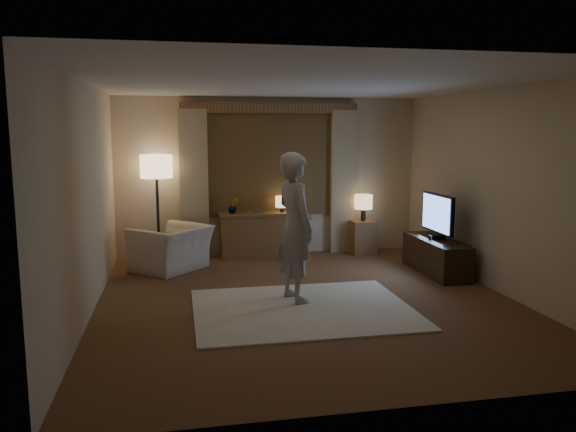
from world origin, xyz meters
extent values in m
cube|color=brown|center=(0.00, 0.00, -0.01)|extent=(5.00, 5.50, 0.02)
cube|color=silver|center=(0.00, 0.00, 2.61)|extent=(5.00, 5.50, 0.02)
cube|color=beige|center=(0.00, 2.76, 1.30)|extent=(5.00, 0.02, 2.60)
cube|color=beige|center=(0.00, -2.76, 1.30)|extent=(5.00, 0.02, 2.60)
cube|color=beige|center=(-2.51, 0.00, 1.30)|extent=(0.02, 5.50, 2.60)
cube|color=beige|center=(2.51, 0.00, 1.30)|extent=(0.02, 5.50, 2.60)
cube|color=black|center=(0.00, 2.73, 1.55)|extent=(2.00, 0.01, 1.70)
cube|color=brown|center=(0.00, 2.72, 1.55)|extent=(2.08, 0.04, 1.78)
cube|color=tan|center=(-1.25, 2.65, 1.20)|extent=(0.45, 0.12, 2.40)
cube|color=tan|center=(1.25, 2.65, 1.20)|extent=(0.45, 0.12, 2.40)
cube|color=brown|center=(0.00, 2.67, 2.42)|extent=(2.90, 0.14, 0.16)
cube|color=silver|center=(-0.13, -0.33, 0.01)|extent=(2.50, 2.00, 0.02)
cube|color=brown|center=(-0.24, 2.50, 0.35)|extent=(1.20, 0.40, 0.70)
cube|color=brown|center=(-0.24, 2.50, 0.80)|extent=(0.16, 0.02, 0.20)
imported|color=#999999|center=(-0.64, 2.50, 0.85)|extent=(0.17, 0.13, 0.30)
cylinder|color=black|center=(0.16, 2.50, 0.76)|extent=(0.08, 0.08, 0.12)
cylinder|color=#E6BC8A|center=(0.16, 2.50, 0.91)|extent=(0.22, 0.22, 0.18)
cylinder|color=black|center=(-1.82, 2.50, 0.02)|extent=(0.36, 0.36, 0.03)
cylinder|color=black|center=(-1.82, 2.50, 0.67)|extent=(0.04, 0.04, 1.34)
cylinder|color=#E6BC8A|center=(-1.82, 2.50, 1.51)|extent=(0.49, 0.49, 0.36)
imported|color=beige|center=(-1.63, 1.89, 0.33)|extent=(1.33, 1.34, 0.66)
cube|color=brown|center=(1.54, 2.45, 0.28)|extent=(0.40, 0.40, 0.56)
cylinder|color=black|center=(1.54, 2.45, 0.66)|extent=(0.08, 0.08, 0.20)
cylinder|color=#E6BC8A|center=(1.54, 2.45, 0.88)|extent=(0.30, 0.30, 0.24)
cube|color=black|center=(2.15, 0.96, 0.25)|extent=(0.45, 1.40, 0.50)
cube|color=black|center=(2.15, 0.96, 0.53)|extent=(0.22, 0.10, 0.06)
cube|color=black|center=(2.15, 0.96, 0.88)|extent=(0.05, 0.91, 0.56)
cube|color=#5889EF|center=(2.12, 0.96, 0.88)|extent=(0.00, 0.85, 0.50)
imported|color=#B7B0A8|center=(-0.15, 0.02, 0.91)|extent=(0.59, 0.74, 1.79)
camera|label=1|loc=(-1.51, -6.44, 2.04)|focal=35.00mm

